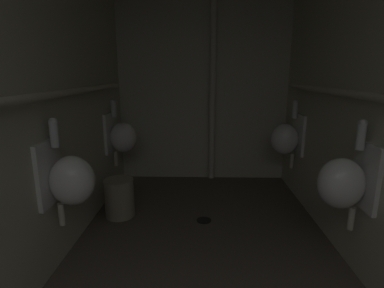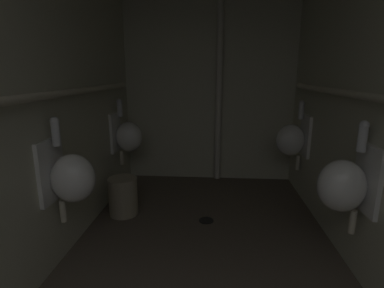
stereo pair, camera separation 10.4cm
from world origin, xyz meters
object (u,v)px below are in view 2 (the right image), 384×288
at_px(waste_bin, 123,196).
at_px(standpipe_back_wall, 219,84).
at_px(urinal_left_mid, 70,177).
at_px(floor_drain, 206,220).
at_px(urinal_left_far, 127,136).
at_px(urinal_right_far, 292,139).
at_px(urinal_right_mid, 345,184).

bearing_deg(waste_bin, standpipe_back_wall, 48.15).
xyz_separation_m(urinal_left_mid, floor_drain, (0.92, 0.72, -0.67)).
bearing_deg(standpipe_back_wall, urinal_left_far, -154.98).
bearing_deg(standpipe_back_wall, urinal_right_far, -32.89).
relative_size(urinal_right_mid, urinal_right_far, 1.00).
relative_size(floor_drain, waste_bin, 0.37).
relative_size(standpipe_back_wall, waste_bin, 6.47).
xyz_separation_m(urinal_left_mid, urinal_right_far, (1.83, 1.33, 0.00)).
distance_m(urinal_left_far, urinal_right_far, 1.83).
height_order(urinal_right_far, floor_drain, urinal_right_far).
bearing_deg(floor_drain, urinal_left_far, 145.13).
height_order(urinal_left_mid, urinal_left_far, same).
bearing_deg(floor_drain, urinal_left_mid, -142.14).
height_order(urinal_right_mid, urinal_right_far, same).
relative_size(urinal_left_far, floor_drain, 5.39).
bearing_deg(urinal_right_far, standpipe_back_wall, 147.11).
relative_size(urinal_right_far, standpipe_back_wall, 0.31).
distance_m(floor_drain, waste_bin, 0.85).
height_order(urinal_left_far, urinal_right_far, same).
bearing_deg(standpipe_back_wall, urinal_right_mid, -66.75).
relative_size(urinal_right_far, waste_bin, 2.02).
relative_size(standpipe_back_wall, floor_drain, 17.27).
distance_m(standpipe_back_wall, waste_bin, 1.75).
xyz_separation_m(urinal_left_mid, waste_bin, (0.10, 0.80, -0.49)).
distance_m(urinal_left_mid, urinal_right_far, 2.26).
bearing_deg(urinal_right_far, waste_bin, -163.01).
relative_size(urinal_left_mid, waste_bin, 2.02).
distance_m(urinal_left_far, floor_drain, 1.31).
bearing_deg(urinal_left_mid, urinal_right_far, 36.05).
height_order(urinal_right_mid, floor_drain, urinal_right_mid).
relative_size(urinal_left_far, urinal_right_far, 1.00).
relative_size(urinal_left_far, urinal_right_mid, 1.00).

